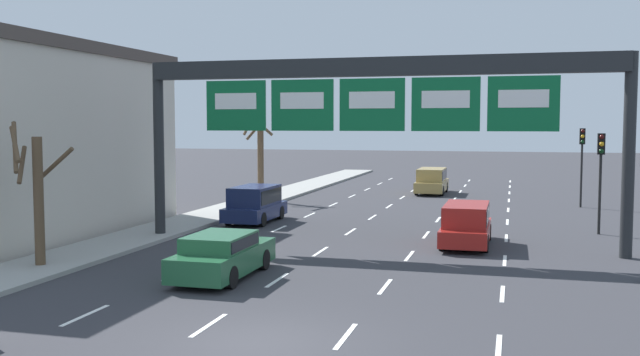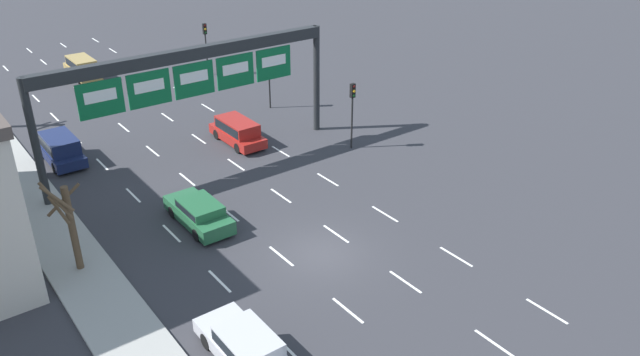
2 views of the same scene
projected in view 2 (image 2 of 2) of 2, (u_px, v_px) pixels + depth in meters
ground_plane at (322, 254)px, 29.68m from camera, size 220.00×220.00×0.00m
sidewalk_left at (126, 335)px, 24.49m from camera, size 2.80×110.00×0.15m
lane_dashes at (193, 158)px, 39.31m from camera, size 10.02×67.00×0.01m
sign_gantry at (191, 70)px, 35.97m from camera, size 18.53×0.70×7.22m
car_green at (199, 212)px, 31.75m from camera, size 1.84×4.63×1.38m
suv_gold at (82, 67)px, 53.55m from camera, size 1.88×4.82×1.71m
suv_navy at (61, 148)px, 38.33m from camera, size 1.88×4.41×1.74m
suv_red at (237, 130)px, 40.98m from camera, size 1.81×4.68×1.62m
car_silver at (246, 346)px, 22.95m from camera, size 1.90×4.81×1.39m
traffic_light_near_gantry at (206, 38)px, 53.22m from camera, size 0.30×0.35×4.46m
traffic_light_mid_block at (269, 68)px, 45.88m from camera, size 0.30×0.35×4.31m
traffic_light_far_end at (353, 103)px, 39.26m from camera, size 0.30×0.35×4.36m
tree_bare_closest at (69, 222)px, 27.27m from camera, size 1.86×1.89×4.65m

